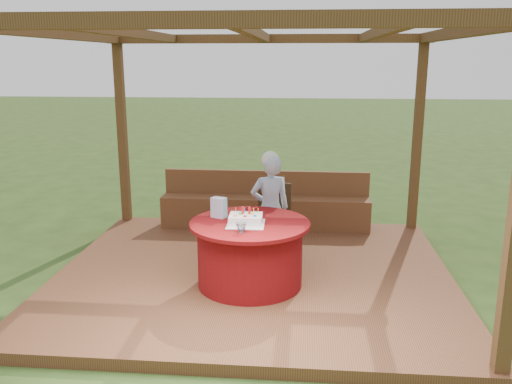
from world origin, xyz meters
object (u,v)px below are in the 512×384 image
(elderly_woman, at_px, (270,206))
(bench, at_px, (265,209))
(table, at_px, (250,253))
(birthday_cake, at_px, (246,219))
(drinking_glass, at_px, (241,228))
(chair, at_px, (272,215))
(gift_bag, at_px, (219,207))

(elderly_woman, bearing_deg, bench, 96.65)
(table, bearing_deg, elderly_woman, 77.57)
(elderly_woman, height_order, birthday_cake, elderly_woman)
(bench, distance_m, table, 2.11)
(drinking_glass, bearing_deg, table, 81.95)
(birthday_cake, relative_size, drinking_glass, 3.86)
(chair, relative_size, birthday_cake, 2.20)
(elderly_woman, xyz_separation_m, gift_bag, (-0.52, -0.60, 0.14))
(birthday_cake, bearing_deg, chair, 79.80)
(elderly_woman, bearing_deg, birthday_cake, -103.53)
(bench, relative_size, gift_bag, 13.51)
(table, bearing_deg, birthday_cake, -113.26)
(elderly_woman, relative_size, drinking_glass, 13.13)
(table, bearing_deg, gift_bag, 157.23)
(table, height_order, elderly_woman, elderly_woman)
(drinking_glass, bearing_deg, birthday_cake, 86.74)
(bench, distance_m, birthday_cake, 2.24)
(bench, height_order, chair, chair)
(bench, height_order, birthday_cake, birthday_cake)
(chair, bearing_deg, elderly_woman, -91.33)
(table, distance_m, birthday_cake, 0.41)
(bench, relative_size, chair, 3.43)
(drinking_glass, bearing_deg, bench, 88.66)
(chair, xyz_separation_m, birthday_cake, (-0.21, -1.15, 0.28))
(bench, distance_m, drinking_glass, 2.51)
(bench, height_order, elderly_woman, elderly_woman)
(birthday_cake, height_order, gift_bag, gift_bag)
(bench, bearing_deg, table, -90.21)
(table, distance_m, chair, 1.09)
(table, distance_m, elderly_woman, 0.83)
(table, height_order, chair, chair)
(elderly_woman, relative_size, birthday_cake, 3.40)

